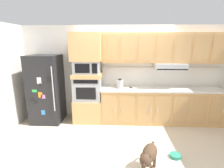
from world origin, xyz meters
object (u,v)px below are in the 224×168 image
at_px(screwdriver, 131,87).
at_px(dog, 149,155).
at_px(refrigerator, 46,89).
at_px(dog_food_bowl, 175,156).
at_px(electric_kettle, 120,84).
at_px(built_in_oven, 88,88).
at_px(microwave, 87,67).

bearing_deg(screwdriver, dog, -84.95).
xyz_separation_m(screwdriver, dog, (0.17, -1.92, -0.58)).
distance_m(refrigerator, dog_food_bowl, 3.38).
bearing_deg(electric_kettle, refrigerator, -179.39).
xyz_separation_m(refrigerator, screwdriver, (2.21, 0.07, 0.05)).
height_order(refrigerator, screwdriver, refrigerator).
xyz_separation_m(built_in_oven, dog_food_bowl, (1.87, -1.47, -0.87)).
bearing_deg(dog, microwave, -123.81).
distance_m(built_in_oven, screwdriver, 1.13).
xyz_separation_m(dog, dog_food_bowl, (0.57, 0.44, -0.32)).
distance_m(built_in_oven, dog, 2.38).
xyz_separation_m(microwave, dog, (1.29, -1.92, -1.11)).
bearing_deg(microwave, refrigerator, -176.42).
height_order(dog, dog_food_bowl, dog).
xyz_separation_m(built_in_oven, electric_kettle, (0.83, -0.05, 0.13)).
height_order(refrigerator, dog_food_bowl, refrigerator).
relative_size(built_in_oven, screwdriver, 4.25).
bearing_deg(electric_kettle, dog, -76.16).
xyz_separation_m(microwave, screwdriver, (1.12, 0.01, -0.53)).
relative_size(built_in_oven, microwave, 1.09).
bearing_deg(refrigerator, microwave, 3.58).
relative_size(screwdriver, dog, 0.23).
distance_m(microwave, dog, 2.56).
distance_m(electric_kettle, dog_food_bowl, 2.03).
bearing_deg(built_in_oven, dog_food_bowl, -38.30).
bearing_deg(built_in_oven, electric_kettle, -3.25).
height_order(screwdriver, dog, screwdriver).
relative_size(refrigerator, dog_food_bowl, 8.80).
relative_size(microwave, dog_food_bowl, 3.22).
bearing_deg(dog_food_bowl, dog, -142.40).
xyz_separation_m(microwave, dog_food_bowl, (1.87, -1.47, -1.43)).
relative_size(screwdriver, dog_food_bowl, 0.82).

